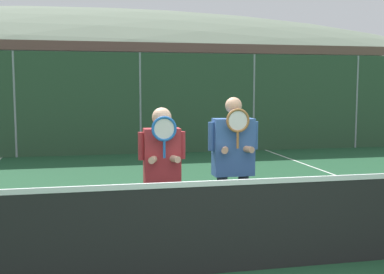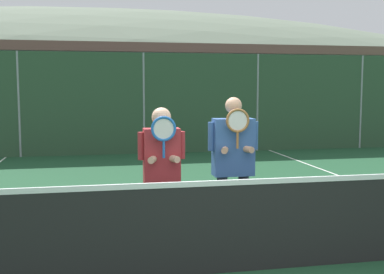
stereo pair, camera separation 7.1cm
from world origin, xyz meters
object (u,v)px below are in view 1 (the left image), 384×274
(car_left_of_center, at_px, (98,117))
(car_center, at_px, (241,116))
(player_leftmost, at_px, (162,167))
(player_center_left, at_px, (233,159))

(car_left_of_center, height_order, car_center, car_left_of_center)
(player_leftmost, distance_m, player_center_left, 0.89)
(player_leftmost, distance_m, car_center, 11.97)
(player_center_left, bearing_deg, car_center, 71.75)
(player_leftmost, bearing_deg, car_left_of_center, 92.92)
(car_center, bearing_deg, player_center_left, -108.25)
(player_center_left, height_order, car_center, player_center_left)
(player_leftmost, relative_size, car_left_of_center, 0.43)
(car_left_of_center, xyz_separation_m, car_center, (5.07, 0.01, -0.02))
(player_leftmost, distance_m, car_left_of_center, 11.09)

